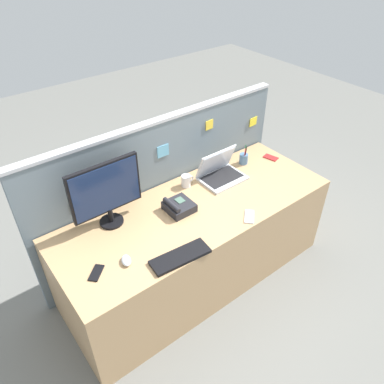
# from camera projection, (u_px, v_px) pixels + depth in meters

# --- Properties ---
(ground_plane) EXTENTS (10.00, 10.00, 0.00)m
(ground_plane) POSITION_uv_depth(u_px,v_px,m) (196.00, 273.00, 3.27)
(ground_plane) COLOR slate
(desk) EXTENTS (2.19, 0.82, 0.74)m
(desk) POSITION_uv_depth(u_px,v_px,m) (196.00, 243.00, 3.04)
(desk) COLOR tan
(desk) RESTS_ON ground_plane
(cubicle_divider) EXTENTS (2.29, 0.08, 1.31)m
(cubicle_divider) POSITION_uv_depth(u_px,v_px,m) (163.00, 189.00, 3.16)
(cubicle_divider) COLOR slate
(cubicle_divider) RESTS_ON ground_plane
(desktop_monitor) EXTENTS (0.51, 0.17, 0.49)m
(desktop_monitor) POSITION_uv_depth(u_px,v_px,m) (106.00, 191.00, 2.53)
(desktop_monitor) COLOR black
(desktop_monitor) RESTS_ON desk
(laptop) EXTENTS (0.36, 0.27, 0.25)m
(laptop) POSITION_uv_depth(u_px,v_px,m) (220.00, 172.00, 3.10)
(laptop) COLOR silver
(laptop) RESTS_ON desk
(desk_phone) EXTENTS (0.19, 0.20, 0.10)m
(desk_phone) POSITION_uv_depth(u_px,v_px,m) (179.00, 206.00, 2.77)
(desk_phone) COLOR #232328
(desk_phone) RESTS_ON desk
(keyboard_main) EXTENTS (0.41, 0.18, 0.02)m
(keyboard_main) POSITION_uv_depth(u_px,v_px,m) (180.00, 257.00, 2.41)
(keyboard_main) COLOR black
(keyboard_main) RESTS_ON desk
(computer_mouse_right_hand) EXTENTS (0.09, 0.11, 0.03)m
(computer_mouse_right_hand) POSITION_uv_depth(u_px,v_px,m) (126.00, 260.00, 2.37)
(computer_mouse_right_hand) COLOR silver
(computer_mouse_right_hand) RESTS_ON desk
(pen_cup) EXTENTS (0.08, 0.08, 0.18)m
(pen_cup) POSITION_uv_depth(u_px,v_px,m) (244.00, 159.00, 3.28)
(pen_cup) COLOR #4C7093
(pen_cup) RESTS_ON desk
(cell_phone_white_slab) EXTENTS (0.15, 0.15, 0.01)m
(cell_phone_white_slab) POSITION_uv_depth(u_px,v_px,m) (249.00, 217.00, 2.73)
(cell_phone_white_slab) COLOR silver
(cell_phone_white_slab) RESTS_ON desk
(cell_phone_black_slab) EXTENTS (0.14, 0.13, 0.01)m
(cell_phone_black_slab) POSITION_uv_depth(u_px,v_px,m) (96.00, 273.00, 2.31)
(cell_phone_black_slab) COLOR black
(cell_phone_black_slab) RESTS_ON desk
(cell_phone_red_case) EXTENTS (0.10, 0.14, 0.01)m
(cell_phone_red_case) POSITION_uv_depth(u_px,v_px,m) (271.00, 158.00, 3.38)
(cell_phone_red_case) COLOR #B22323
(cell_phone_red_case) RESTS_ON desk
(coffee_mug) EXTENTS (0.12, 0.08, 0.10)m
(coffee_mug) POSITION_uv_depth(u_px,v_px,m) (186.00, 181.00, 3.01)
(coffee_mug) COLOR white
(coffee_mug) RESTS_ON desk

